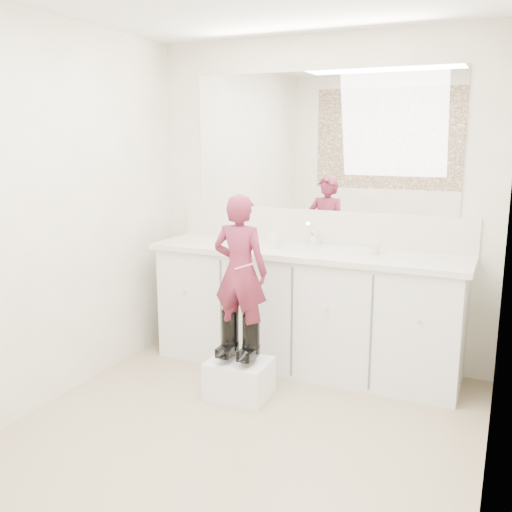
% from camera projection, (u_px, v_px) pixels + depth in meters
% --- Properties ---
extents(floor, '(3.00, 3.00, 0.00)m').
position_uv_depth(floor, '(230.00, 445.00, 3.16)').
color(floor, '#847956').
rests_on(floor, ground).
extents(wall_back, '(2.60, 0.00, 2.60)m').
position_uv_depth(wall_back, '(319.00, 202.00, 4.26)').
color(wall_back, beige).
rests_on(wall_back, floor).
extents(wall_left, '(0.00, 3.00, 3.00)m').
position_uv_depth(wall_left, '(36.00, 217.00, 3.44)').
color(wall_left, beige).
rests_on(wall_left, floor).
extents(wall_right, '(0.00, 3.00, 3.00)m').
position_uv_depth(wall_right, '(503.00, 253.00, 2.39)').
color(wall_right, beige).
rests_on(wall_right, floor).
extents(vanity_cabinet, '(2.20, 0.55, 0.85)m').
position_uv_depth(vanity_cabinet, '(305.00, 311.00, 4.17)').
color(vanity_cabinet, silver).
rests_on(vanity_cabinet, floor).
extents(countertop, '(2.28, 0.58, 0.04)m').
position_uv_depth(countertop, '(306.00, 252.00, 4.06)').
color(countertop, beige).
rests_on(countertop, vanity_cabinet).
extents(backsplash, '(2.28, 0.03, 0.25)m').
position_uv_depth(backsplash, '(318.00, 227.00, 4.28)').
color(backsplash, beige).
rests_on(backsplash, countertop).
extents(mirror, '(2.00, 0.02, 1.00)m').
position_uv_depth(mirror, '(320.00, 142.00, 4.15)').
color(mirror, white).
rests_on(mirror, wall_back).
extents(faucet, '(0.08, 0.08, 0.10)m').
position_uv_depth(faucet, '(313.00, 239.00, 4.20)').
color(faucet, silver).
rests_on(faucet, countertop).
extents(cup, '(0.10, 0.10, 0.08)m').
position_uv_depth(cup, '(375.00, 248.00, 3.90)').
color(cup, beige).
rests_on(cup, countertop).
extents(soap_bottle, '(0.08, 0.09, 0.17)m').
position_uv_depth(soap_bottle, '(274.00, 236.00, 4.10)').
color(soap_bottle, white).
rests_on(soap_bottle, countertop).
extents(step_stool, '(0.40, 0.34, 0.25)m').
position_uv_depth(step_stool, '(239.00, 379.00, 3.73)').
color(step_stool, white).
rests_on(step_stool, floor).
extents(boot_left, '(0.13, 0.22, 0.33)m').
position_uv_depth(boot_left, '(230.00, 334.00, 3.72)').
color(boot_left, black).
rests_on(boot_left, step_stool).
extents(boot_right, '(0.13, 0.22, 0.33)m').
position_uv_depth(boot_right, '(251.00, 338.00, 3.66)').
color(boot_right, black).
rests_on(boot_right, step_stool).
extents(toddler, '(0.37, 0.25, 0.99)m').
position_uv_depth(toddler, '(240.00, 271.00, 3.60)').
color(toddler, '#AF3658').
rests_on(toddler, step_stool).
extents(toothbrush, '(0.14, 0.02, 0.06)m').
position_uv_depth(toothbrush, '(245.00, 266.00, 3.49)').
color(toothbrush, pink).
rests_on(toothbrush, toddler).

